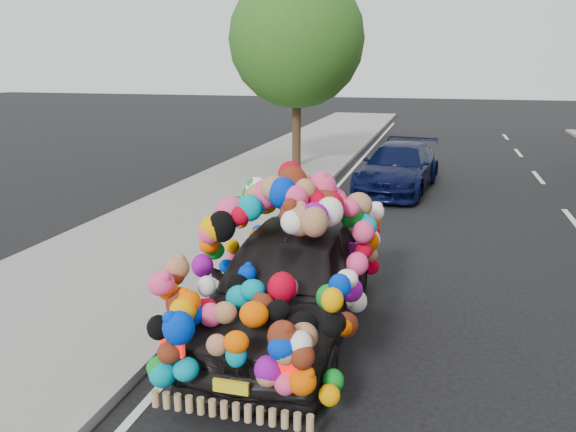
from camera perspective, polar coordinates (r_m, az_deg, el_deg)
ground at (r=8.68m, az=9.61°, el=-7.42°), size 100.00×100.00×0.00m
sidewalk at (r=9.97m, az=-15.82°, el=-4.41°), size 4.00×60.00×0.12m
kerb at (r=9.15m, az=-5.23°, el=-5.62°), size 0.15×60.00×0.13m
tree_near_sidewalk at (r=18.08m, az=0.90°, el=17.47°), size 4.20×4.20×6.13m
plush_art_car at (r=6.90m, az=0.13°, el=-3.91°), size 2.06×4.35×2.06m
navy_sedan at (r=15.39m, az=11.15°, el=4.86°), size 2.24×4.44×1.24m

